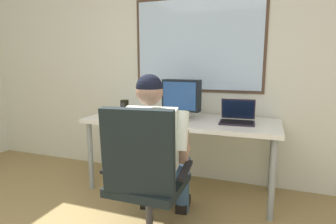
{
  "coord_description": "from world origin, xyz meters",
  "views": [
    {
      "loc": [
        0.99,
        -0.5,
        1.3
      ],
      "look_at": [
        0.2,
        1.66,
        0.89
      ],
      "focal_mm": 29.62,
      "sensor_mm": 36.0,
      "label": 1
    }
  ],
  "objects_px": {
    "wine_glass": "(134,111)",
    "desk_speaker": "(125,106)",
    "office_chair": "(144,172)",
    "crt_monitor": "(181,97)",
    "desk": "(181,125)",
    "laptop": "(237,116)",
    "person_seated": "(155,151)",
    "cd_case": "(112,116)"
  },
  "relations": [
    {
      "from": "wine_glass",
      "to": "desk_speaker",
      "type": "distance_m",
      "value": 0.43
    },
    {
      "from": "office_chair",
      "to": "wine_glass",
      "type": "bearing_deg",
      "value": 120.83
    },
    {
      "from": "office_chair",
      "to": "crt_monitor",
      "type": "distance_m",
      "value": 1.06
    },
    {
      "from": "desk",
      "to": "laptop",
      "type": "xyz_separation_m",
      "value": [
        0.55,
        0.03,
        0.12
      ]
    },
    {
      "from": "crt_monitor",
      "to": "laptop",
      "type": "height_order",
      "value": "crt_monitor"
    },
    {
      "from": "crt_monitor",
      "to": "desk_speaker",
      "type": "xyz_separation_m",
      "value": [
        -0.71,
        0.14,
        -0.15
      ]
    },
    {
      "from": "desk_speaker",
      "to": "office_chair",
      "type": "bearing_deg",
      "value": -56.07
    },
    {
      "from": "office_chair",
      "to": "person_seated",
      "type": "height_order",
      "value": "person_seated"
    },
    {
      "from": "person_seated",
      "to": "desk_speaker",
      "type": "distance_m",
      "value": 1.14
    },
    {
      "from": "cd_case",
      "to": "wine_glass",
      "type": "bearing_deg",
      "value": -8.48
    },
    {
      "from": "person_seated",
      "to": "cd_case",
      "type": "bearing_deg",
      "value": 141.34
    },
    {
      "from": "wine_glass",
      "to": "laptop",
      "type": "bearing_deg",
      "value": 12.44
    },
    {
      "from": "cd_case",
      "to": "person_seated",
      "type": "bearing_deg",
      "value": -38.66
    },
    {
      "from": "laptop",
      "to": "desk_speaker",
      "type": "xyz_separation_m",
      "value": [
        -1.26,
        0.11,
        0.01
      ]
    },
    {
      "from": "laptop",
      "to": "person_seated",
      "type": "bearing_deg",
      "value": -125.16
    },
    {
      "from": "office_chair",
      "to": "wine_glass",
      "type": "distance_m",
      "value": 0.96
    },
    {
      "from": "person_seated",
      "to": "desk_speaker",
      "type": "relative_size",
      "value": 8.69
    },
    {
      "from": "wine_glass",
      "to": "cd_case",
      "type": "height_order",
      "value": "wine_glass"
    },
    {
      "from": "office_chair",
      "to": "wine_glass",
      "type": "height_order",
      "value": "office_chair"
    },
    {
      "from": "office_chair",
      "to": "cd_case",
      "type": "distance_m",
      "value": 1.13
    },
    {
      "from": "laptop",
      "to": "desk",
      "type": "bearing_deg",
      "value": -176.73
    },
    {
      "from": "office_chair",
      "to": "cd_case",
      "type": "bearing_deg",
      "value": 131.66
    },
    {
      "from": "desk",
      "to": "cd_case",
      "type": "relative_size",
      "value": 11.13
    },
    {
      "from": "office_chair",
      "to": "cd_case",
      "type": "height_order",
      "value": "office_chair"
    },
    {
      "from": "crt_monitor",
      "to": "laptop",
      "type": "relative_size",
      "value": 1.18
    },
    {
      "from": "office_chair",
      "to": "desk_speaker",
      "type": "distance_m",
      "value": 1.38
    },
    {
      "from": "desk",
      "to": "wine_glass",
      "type": "distance_m",
      "value": 0.49
    },
    {
      "from": "crt_monitor",
      "to": "desk",
      "type": "bearing_deg",
      "value": -148.5
    },
    {
      "from": "laptop",
      "to": "wine_glass",
      "type": "height_order",
      "value": "laptop"
    },
    {
      "from": "office_chair",
      "to": "person_seated",
      "type": "xyz_separation_m",
      "value": [
        -0.03,
        0.26,
        0.07
      ]
    },
    {
      "from": "crt_monitor",
      "to": "desk_speaker",
      "type": "relative_size",
      "value": 2.77
    },
    {
      "from": "wine_glass",
      "to": "desk_speaker",
      "type": "xyz_separation_m",
      "value": [
        -0.28,
        0.33,
        -0.01
      ]
    },
    {
      "from": "laptop",
      "to": "desk_speaker",
      "type": "bearing_deg",
      "value": 174.91
    },
    {
      "from": "person_seated",
      "to": "crt_monitor",
      "type": "height_order",
      "value": "person_seated"
    },
    {
      "from": "person_seated",
      "to": "laptop",
      "type": "distance_m",
      "value": 0.93
    },
    {
      "from": "wine_glass",
      "to": "office_chair",
      "type": "bearing_deg",
      "value": -59.17
    },
    {
      "from": "office_chair",
      "to": "crt_monitor",
      "type": "bearing_deg",
      "value": 92.46
    },
    {
      "from": "desk",
      "to": "office_chair",
      "type": "xyz_separation_m",
      "value": [
        0.05,
        -0.98,
        -0.11
      ]
    },
    {
      "from": "laptop",
      "to": "wine_glass",
      "type": "xyz_separation_m",
      "value": [
        -0.98,
        -0.22,
        0.03
      ]
    },
    {
      "from": "person_seated",
      "to": "desk",
      "type": "bearing_deg",
      "value": 91.68
    },
    {
      "from": "person_seated",
      "to": "cd_case",
      "type": "distance_m",
      "value": 0.93
    },
    {
      "from": "crt_monitor",
      "to": "wine_glass",
      "type": "bearing_deg",
      "value": -156.61
    }
  ]
}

